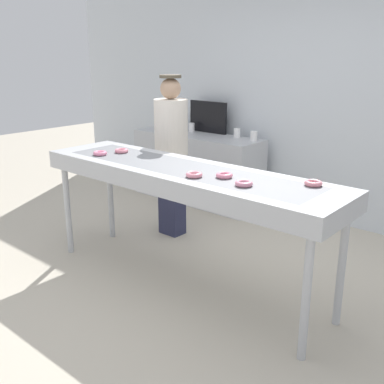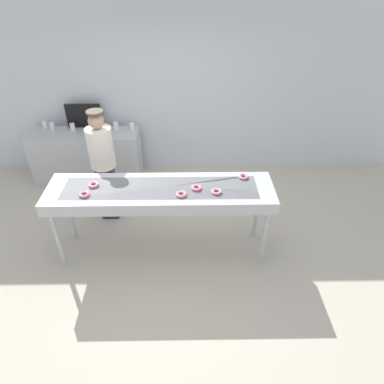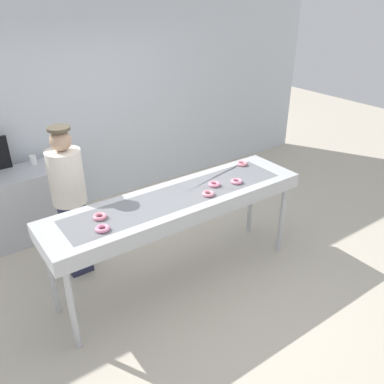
{
  "view_description": "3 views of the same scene",
  "coord_description": "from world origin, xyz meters",
  "px_view_note": "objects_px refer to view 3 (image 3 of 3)",
  "views": [
    {
      "loc": [
        2.34,
        -2.6,
        1.89
      ],
      "look_at": [
        0.21,
        -0.14,
        0.88
      ],
      "focal_mm": 42.74,
      "sensor_mm": 36.0,
      "label": 1
    },
    {
      "loc": [
        0.33,
        -3.36,
        3.32
      ],
      "look_at": [
        0.38,
        0.04,
        0.92
      ],
      "focal_mm": 32.37,
      "sensor_mm": 36.0,
      "label": 2
    },
    {
      "loc": [
        -1.88,
        -2.88,
        2.84
      ],
      "look_at": [
        0.19,
        0.04,
        0.97
      ],
      "focal_mm": 37.43,
      "sensor_mm": 36.0,
      "label": 3
    }
  ],
  "objects_px": {
    "strawberry_donut_5": "(214,184)",
    "paper_cup_2": "(56,156)",
    "fryer_conveyor": "(178,203)",
    "paper_cup_1": "(33,160)",
    "worker_baker": "(69,195)",
    "prep_counter": "(0,212)",
    "strawberry_donut_0": "(208,194)",
    "strawberry_donut_4": "(100,217)",
    "strawberry_donut_1": "(242,164)",
    "strawberry_donut_2": "(237,181)",
    "strawberry_donut_3": "(102,229)"
  },
  "relations": [
    {
      "from": "strawberry_donut_0",
      "to": "paper_cup_1",
      "type": "bearing_deg",
      "value": 117.74
    },
    {
      "from": "prep_counter",
      "to": "strawberry_donut_5",
      "type": "bearing_deg",
      "value": -45.36
    },
    {
      "from": "prep_counter",
      "to": "paper_cup_2",
      "type": "height_order",
      "value": "paper_cup_2"
    },
    {
      "from": "strawberry_donut_0",
      "to": "strawberry_donut_5",
      "type": "bearing_deg",
      "value": 36.42
    },
    {
      "from": "strawberry_donut_3",
      "to": "strawberry_donut_5",
      "type": "height_order",
      "value": "same"
    },
    {
      "from": "strawberry_donut_1",
      "to": "strawberry_donut_5",
      "type": "relative_size",
      "value": 1.0
    },
    {
      "from": "strawberry_donut_2",
      "to": "strawberry_donut_3",
      "type": "relative_size",
      "value": 1.0
    },
    {
      "from": "fryer_conveyor",
      "to": "paper_cup_2",
      "type": "xyz_separation_m",
      "value": [
        -0.58,
        1.9,
        0.0
      ]
    },
    {
      "from": "fryer_conveyor",
      "to": "worker_baker",
      "type": "distance_m",
      "value": 1.12
    },
    {
      "from": "fryer_conveyor",
      "to": "paper_cup_1",
      "type": "bearing_deg",
      "value": 113.7
    },
    {
      "from": "worker_baker",
      "to": "paper_cup_1",
      "type": "bearing_deg",
      "value": -82.99
    },
    {
      "from": "prep_counter",
      "to": "paper_cup_1",
      "type": "xyz_separation_m",
      "value": [
        0.52,
        0.14,
        0.49
      ]
    },
    {
      "from": "strawberry_donut_4",
      "to": "paper_cup_2",
      "type": "height_order",
      "value": "strawberry_donut_4"
    },
    {
      "from": "strawberry_donut_2",
      "to": "fryer_conveyor",
      "type": "bearing_deg",
      "value": 170.68
    },
    {
      "from": "worker_baker",
      "to": "paper_cup_2",
      "type": "distance_m",
      "value": 1.18
    },
    {
      "from": "strawberry_donut_1",
      "to": "prep_counter",
      "type": "relative_size",
      "value": 0.07
    },
    {
      "from": "paper_cup_2",
      "to": "worker_baker",
      "type": "bearing_deg",
      "value": -102.14
    },
    {
      "from": "paper_cup_1",
      "to": "strawberry_donut_0",
      "type": "bearing_deg",
      "value": -62.26
    },
    {
      "from": "strawberry_donut_5",
      "to": "strawberry_donut_2",
      "type": "bearing_deg",
      "value": -20.01
    },
    {
      "from": "strawberry_donut_4",
      "to": "strawberry_donut_5",
      "type": "height_order",
      "value": "same"
    },
    {
      "from": "fryer_conveyor",
      "to": "paper_cup_1",
      "type": "relative_size",
      "value": 23.45
    },
    {
      "from": "strawberry_donut_0",
      "to": "paper_cup_1",
      "type": "relative_size",
      "value": 1.07
    },
    {
      "from": "strawberry_donut_1",
      "to": "paper_cup_1",
      "type": "relative_size",
      "value": 1.07
    },
    {
      "from": "strawberry_donut_5",
      "to": "worker_baker",
      "type": "relative_size",
      "value": 0.07
    },
    {
      "from": "prep_counter",
      "to": "strawberry_donut_1",
      "type": "bearing_deg",
      "value": -33.67
    },
    {
      "from": "strawberry_donut_1",
      "to": "paper_cup_1",
      "type": "bearing_deg",
      "value": 137.12
    },
    {
      "from": "fryer_conveyor",
      "to": "strawberry_donut_1",
      "type": "height_order",
      "value": "strawberry_donut_1"
    },
    {
      "from": "strawberry_donut_5",
      "to": "worker_baker",
      "type": "height_order",
      "value": "worker_baker"
    },
    {
      "from": "strawberry_donut_1",
      "to": "strawberry_donut_4",
      "type": "height_order",
      "value": "same"
    },
    {
      "from": "strawberry_donut_2",
      "to": "paper_cup_1",
      "type": "distance_m",
      "value": 2.54
    },
    {
      "from": "worker_baker",
      "to": "strawberry_donut_5",
      "type": "bearing_deg",
      "value": 154.42
    },
    {
      "from": "strawberry_donut_1",
      "to": "paper_cup_2",
      "type": "height_order",
      "value": "strawberry_donut_1"
    },
    {
      "from": "strawberry_donut_0",
      "to": "strawberry_donut_1",
      "type": "distance_m",
      "value": 0.84
    },
    {
      "from": "strawberry_donut_3",
      "to": "paper_cup_2",
      "type": "xyz_separation_m",
      "value": [
        0.28,
        2.04,
        -0.09
      ]
    },
    {
      "from": "strawberry_donut_3",
      "to": "paper_cup_1",
      "type": "xyz_separation_m",
      "value": [
        0.01,
        2.08,
        -0.09
      ]
    },
    {
      "from": "strawberry_donut_3",
      "to": "worker_baker",
      "type": "height_order",
      "value": "worker_baker"
    },
    {
      "from": "strawberry_donut_5",
      "to": "paper_cup_2",
      "type": "bearing_deg",
      "value": 117.66
    },
    {
      "from": "strawberry_donut_1",
      "to": "strawberry_donut_5",
      "type": "xyz_separation_m",
      "value": [
        -0.58,
        -0.23,
        0.0
      ]
    },
    {
      "from": "strawberry_donut_4",
      "to": "worker_baker",
      "type": "relative_size",
      "value": 0.07
    },
    {
      "from": "fryer_conveyor",
      "to": "strawberry_donut_0",
      "type": "height_order",
      "value": "strawberry_donut_0"
    },
    {
      "from": "worker_baker",
      "to": "prep_counter",
      "type": "bearing_deg",
      "value": -56.74
    },
    {
      "from": "strawberry_donut_1",
      "to": "worker_baker",
      "type": "distance_m",
      "value": 1.92
    },
    {
      "from": "worker_baker",
      "to": "strawberry_donut_0",
      "type": "bearing_deg",
      "value": 146.09
    },
    {
      "from": "fryer_conveyor",
      "to": "prep_counter",
      "type": "xyz_separation_m",
      "value": [
        -1.37,
        1.79,
        -0.49
      ]
    },
    {
      "from": "strawberry_donut_3",
      "to": "paper_cup_1",
      "type": "height_order",
      "value": "strawberry_donut_3"
    },
    {
      "from": "strawberry_donut_0",
      "to": "worker_baker",
      "type": "xyz_separation_m",
      "value": [
        -1.08,
        0.9,
        -0.08
      ]
    },
    {
      "from": "strawberry_donut_4",
      "to": "strawberry_donut_5",
      "type": "bearing_deg",
      "value": -3.68
    },
    {
      "from": "strawberry_donut_1",
      "to": "prep_counter",
      "type": "xyz_separation_m",
      "value": [
        -2.38,
        1.58,
        -0.59
      ]
    },
    {
      "from": "strawberry_donut_0",
      "to": "strawberry_donut_4",
      "type": "distance_m",
      "value": 1.06
    },
    {
      "from": "strawberry_donut_3",
      "to": "paper_cup_1",
      "type": "relative_size",
      "value": 1.07
    }
  ]
}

